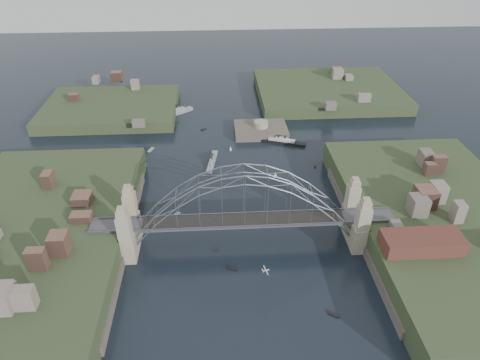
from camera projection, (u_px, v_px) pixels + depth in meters
name	position (u px, v px, depth m)	size (l,w,h in m)	color
ground	(244.00, 243.00, 123.65)	(500.00, 500.00, 0.00)	black
bridge	(244.00, 208.00, 117.01)	(84.00, 13.80, 24.60)	#464548
shore_west	(38.00, 246.00, 119.61)	(50.50, 90.00, 12.00)	#2E3D21
shore_east	(440.00, 230.00, 125.56)	(50.50, 90.00, 12.00)	#2E3D21
headland_nw	(112.00, 112.00, 200.43)	(60.00, 45.00, 9.00)	#2E3D21
headland_ne	(327.00, 95.00, 218.37)	(70.00, 55.00, 9.50)	#2E3D21
fort_island	(261.00, 134.00, 183.33)	(22.00, 16.00, 9.40)	#4E463E
wharf_shed	(422.00, 242.00, 108.77)	(20.00, 8.00, 4.00)	#592D26
finger_pier	(417.00, 312.00, 101.74)	(4.00, 22.00, 1.40)	#464548
naval_cruiser_near	(212.00, 161.00, 161.63)	(4.48, 15.93, 4.74)	#93999B
naval_cruiser_far	(175.00, 113.00, 198.79)	(16.15, 13.16, 6.20)	#93999B
ocean_liner	(282.00, 141.00, 175.10)	(19.30, 9.15, 4.80)	black
aeroplane	(265.00, 270.00, 103.93)	(1.89, 3.38, 0.49)	silver
small_boat_a	(177.00, 215.00, 134.57)	(2.44, 2.82, 1.43)	silver
small_boat_b	(275.00, 175.00, 153.24)	(1.54, 2.01, 2.38)	silver
small_boat_c	(232.00, 269.00, 114.73)	(2.76, 1.81, 0.45)	silver
small_boat_d	(315.00, 166.00, 159.65)	(1.12, 2.09, 0.45)	silver
small_boat_e	(151.00, 150.00, 170.32)	(2.55, 3.94, 0.45)	silver
small_boat_f	(231.00, 148.00, 169.45)	(1.09, 1.48, 2.38)	silver
small_boat_g	(333.00, 314.00, 101.93)	(2.77, 2.38, 0.45)	silver
small_boat_h	(203.00, 129.00, 185.90)	(2.28, 1.97, 0.45)	silver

